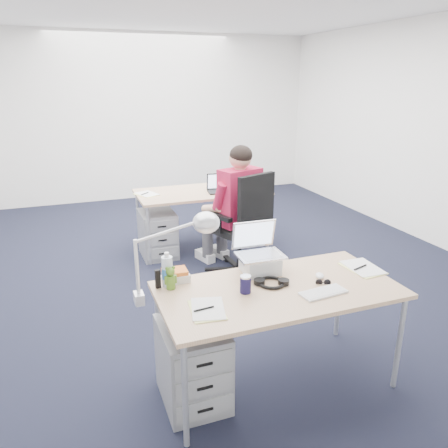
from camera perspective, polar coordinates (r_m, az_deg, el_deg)
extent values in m
plane|color=black|center=(4.91, -1.90, -6.24)|extent=(7.00, 7.00, 0.00)
cube|color=white|center=(7.89, -10.33, 13.46)|extent=(6.00, 0.02, 2.80)
cube|color=white|center=(6.14, 26.08, 10.56)|extent=(0.02, 7.00, 2.80)
cube|color=tan|center=(2.96, 7.13, -8.54)|extent=(1.60, 0.80, 0.03)
cylinder|color=#B7BABC|center=(2.65, -5.09, -21.48)|extent=(0.04, 0.04, 0.70)
cylinder|color=#B7BABC|center=(3.28, 21.91, -14.23)|extent=(0.04, 0.04, 0.70)
cylinder|color=#B7BABC|center=(3.21, -8.52, -13.77)|extent=(0.04, 0.04, 0.70)
cylinder|color=#B7BABC|center=(3.75, 14.80, -9.20)|extent=(0.04, 0.04, 0.70)
cube|color=tan|center=(5.42, -2.89, 4.19)|extent=(1.60, 0.80, 0.03)
cylinder|color=#B7BABC|center=(5.03, -9.78, -1.55)|extent=(0.04, 0.04, 0.70)
cylinder|color=#B7BABC|center=(5.48, 5.78, 0.30)|extent=(0.04, 0.04, 0.70)
cylinder|color=#B7BABC|center=(5.69, -11.12, 0.72)|extent=(0.04, 0.04, 0.70)
cylinder|color=#B7BABC|center=(6.09, 2.91, 2.23)|extent=(0.04, 0.04, 0.70)
cylinder|color=black|center=(4.78, 1.98, -3.30)|extent=(0.05, 0.05, 0.45)
cube|color=black|center=(4.70, 2.01, -0.65)|extent=(0.63, 0.63, 0.08)
cube|color=black|center=(4.42, 4.23, 2.93)|extent=(0.46, 0.22, 0.56)
cube|color=#AA183A|center=(4.60, 2.10, 3.53)|extent=(0.49, 0.35, 0.60)
sphere|color=tan|center=(4.51, 2.17, 8.65)|extent=(0.23, 0.23, 0.23)
cube|color=gray|center=(3.01, -4.11, -17.75)|extent=(0.40, 0.50, 0.55)
cube|color=gray|center=(5.31, -8.65, -1.27)|extent=(0.40, 0.50, 0.55)
cube|color=white|center=(2.93, 12.84, -8.70)|extent=(0.32, 0.16, 0.02)
ellipsoid|color=white|center=(3.13, 12.39, -6.61)|extent=(0.09, 0.11, 0.03)
cylinder|color=#17133C|center=(2.85, 2.82, -7.85)|extent=(0.09, 0.09, 0.12)
cylinder|color=silver|center=(2.93, -7.42, -5.91)|extent=(0.10, 0.10, 0.24)
cube|color=silver|center=(3.03, -6.37, -6.69)|extent=(0.19, 0.15, 0.08)
cube|color=black|center=(2.93, -8.64, -7.10)|extent=(0.04, 0.03, 0.13)
cube|color=#F7FB91|center=(2.67, -2.25, -11.13)|extent=(0.24, 0.31, 0.01)
cube|color=#F7FB91|center=(3.36, 17.62, -5.53)|extent=(0.21, 0.30, 0.01)
cylinder|color=white|center=(5.87, 3.47, 5.90)|extent=(0.08, 0.08, 0.09)
cube|color=white|center=(5.32, -10.10, 3.84)|extent=(0.29, 0.34, 0.01)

